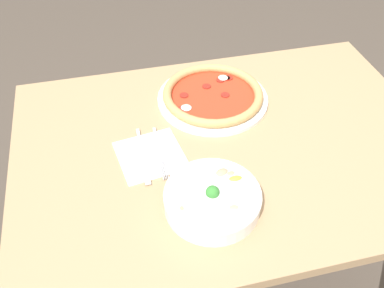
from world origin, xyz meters
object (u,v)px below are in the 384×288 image
(bowl, at_px, (213,199))
(knife, at_px, (142,153))
(pizza, at_px, (213,96))
(fork, at_px, (160,152))

(bowl, relative_size, knife, 1.09)
(knife, bearing_deg, bowl, 33.44)
(knife, bearing_deg, pizza, 127.45)
(pizza, bearing_deg, fork, 43.45)
(bowl, xyz_separation_m, fork, (0.09, -0.20, -0.02))
(pizza, distance_m, bowl, 0.41)
(pizza, height_order, knife, pizza)
(fork, bearing_deg, knife, -97.79)
(pizza, relative_size, knife, 1.60)
(knife, bearing_deg, fork, 82.21)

